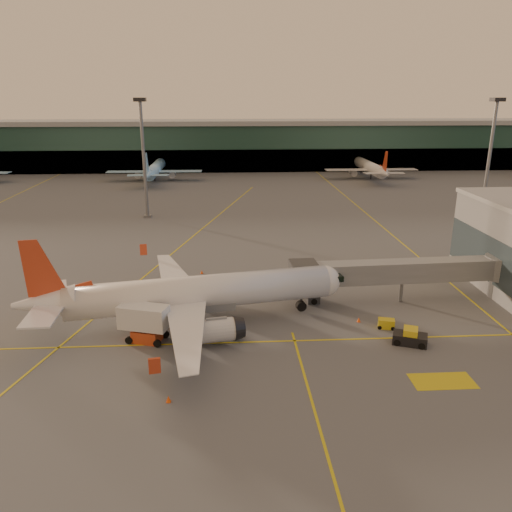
{
  "coord_description": "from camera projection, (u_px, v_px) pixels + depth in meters",
  "views": [
    {
      "loc": [
        -2.26,
        -44.46,
        25.94
      ],
      "look_at": [
        1.63,
        20.49,
        5.0
      ],
      "focal_mm": 35.0,
      "sensor_mm": 36.0,
      "label": 1
    }
  ],
  "objects": [
    {
      "name": "taxi_markings",
      "position": [
        200.0,
        243.0,
        92.18
      ],
      "size": [
        100.12,
        173.0,
        0.01
      ],
      "color": "gold",
      "rests_on": "ground"
    },
    {
      "name": "catering_truck",
      "position": [
        144.0,
        321.0,
        54.7
      ],
      "size": [
        5.8,
        3.78,
        4.16
      ],
      "rotation": [
        0.0,
        0.0,
        -0.29
      ],
      "color": "#BA3E1A",
      "rests_on": "ground"
    },
    {
      "name": "jet_bridge",
      "position": [
        413.0,
        272.0,
        65.05
      ],
      "size": [
        30.6,
        4.91,
        5.76
      ],
      "color": "slate",
      "rests_on": "ground"
    },
    {
      "name": "terminal",
      "position": [
        232.0,
        145.0,
        182.38
      ],
      "size": [
        400.0,
        20.0,
        17.6
      ],
      "color": "#19382D",
      "rests_on": "ground"
    },
    {
      "name": "pushback_tug",
      "position": [
        410.0,
        338.0,
        54.45
      ],
      "size": [
        4.07,
        3.12,
        1.86
      ],
      "rotation": [
        0.0,
        0.0,
        -0.38
      ],
      "color": "black",
      "rests_on": "ground"
    },
    {
      "name": "gpu_cart",
      "position": [
        386.0,
        324.0,
        58.24
      ],
      "size": [
        2.13,
        1.58,
        1.12
      ],
      "rotation": [
        0.0,
        0.0,
        -0.25
      ],
      "color": "gold",
      "rests_on": "ground"
    },
    {
      "name": "main_airplane",
      "position": [
        190.0,
        295.0,
        58.41
      ],
      "size": [
        38.05,
        34.52,
        11.53
      ],
      "rotation": [
        0.0,
        0.0,
        0.18
      ],
      "color": "silver",
      "rests_on": "ground"
    },
    {
      "name": "ground",
      "position": [
        252.0,
        365.0,
        50.33
      ],
      "size": [
        600.0,
        600.0,
        0.0
      ],
      "primitive_type": "plane",
      "color": "#4C4F54",
      "rests_on": "ground"
    },
    {
      "name": "cone_wing_left",
      "position": [
        202.0,
        272.0,
        76.24
      ],
      "size": [
        0.44,
        0.44,
        0.56
      ],
      "color": "#ED4C0C",
      "rests_on": "ground"
    },
    {
      "name": "distant_aircraft_row",
      "position": [
        168.0,
        180.0,
        161.26
      ],
      "size": [
        290.0,
        34.0,
        13.0
      ],
      "color": "#94CDF8",
      "rests_on": "ground"
    },
    {
      "name": "cone_nose",
      "position": [
        359.0,
        320.0,
        59.95
      ],
      "size": [
        0.45,
        0.45,
        0.57
      ],
      "color": "#ED4C0C",
      "rests_on": "ground"
    },
    {
      "name": "mast_west_near",
      "position": [
        143.0,
        150.0,
        107.35
      ],
      "size": [
        2.4,
        2.4,
        25.6
      ],
      "color": "slate",
      "rests_on": "ground"
    },
    {
      "name": "mast_east_near",
      "position": [
        490.0,
        150.0,
        107.82
      ],
      "size": [
        2.4,
        2.4,
        25.6
      ],
      "color": "slate",
      "rests_on": "ground"
    },
    {
      "name": "cone_tail",
      "position": [
        37.0,
        320.0,
        59.93
      ],
      "size": [
        0.42,
        0.42,
        0.53
      ],
      "color": "#ED4C0C",
      "rests_on": "ground"
    },
    {
      "name": "cone_wing_right",
      "position": [
        169.0,
        399.0,
        44.24
      ],
      "size": [
        0.47,
        0.47,
        0.6
      ],
      "color": "#ED4C0C",
      "rests_on": "ground"
    }
  ]
}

